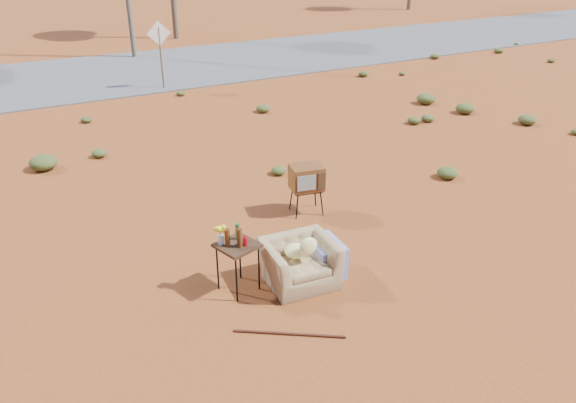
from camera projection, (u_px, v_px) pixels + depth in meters
ground at (310, 275)px, 8.67m from camera, size 140.00×140.00×0.00m
highway at (99, 75)px, 20.46m from camera, size 140.00×7.00×0.04m
armchair at (305, 256)px, 8.37m from camera, size 1.28×0.79×0.91m
tv_unit at (307, 178)px, 10.28m from camera, size 0.67×0.58×0.94m
side_table at (234, 243)px, 7.99m from camera, size 0.66×0.66×1.07m
rusty_bar at (289, 334)px, 7.39m from camera, size 1.25×0.87×0.04m
road_sign at (160, 43)px, 18.10m from camera, size 0.78×0.06×2.19m
scrub_patch at (168, 178)px, 11.72m from camera, size 17.49×8.07×0.33m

